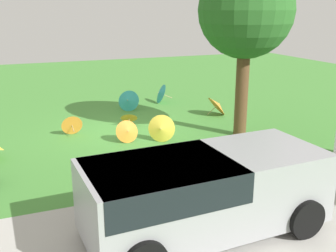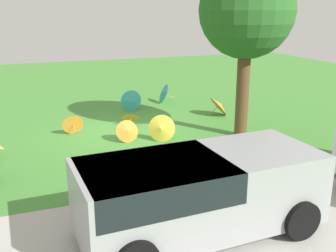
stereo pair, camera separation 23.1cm
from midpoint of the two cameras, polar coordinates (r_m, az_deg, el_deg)
The scene contains 11 objects.
ground at distance 13.92m, azimuth -5.69°, elevation -0.87°, with size 40.00×40.00×0.00m, color #478C38.
road_strip at distance 8.00m, azimuth 7.86°, elevation -14.85°, with size 40.00×4.21×0.01m, color #B2AFA8.
van_dark at distance 7.51m, azimuth 4.46°, elevation -9.10°, with size 4.68×2.29×1.53m.
shade_tree at distance 13.10m, azimuth 11.75°, elevation 15.74°, with size 3.02×3.02×5.60m.
parasol_orange_0 at distance 13.90m, azimuth -13.04°, elevation 0.28°, with size 0.71×0.60×0.71m.
parasol_yellow_0 at distance 12.73m, azimuth -0.45°, elevation -0.37°, with size 0.92×0.90×0.89m.
parasol_orange_2 at distance 14.62m, azimuth -4.99°, elevation 1.36°, with size 0.74×0.69×0.58m.
parasol_orange_3 at distance 12.79m, azimuth -5.30°, elevation -0.75°, with size 0.76×0.72×0.72m.
parasol_teal_0 at distance 16.74m, azimuth -5.05°, elevation 3.69°, with size 1.03×0.94×0.88m.
parasol_teal_1 at distance 18.06m, azimuth -0.48°, elevation 4.72°, with size 0.87×0.95×0.88m.
parasol_orange_4 at distance 16.10m, azimuth 7.82°, elevation 2.98°, with size 0.87×1.03×0.83m.
Camera 2 is at (3.27, 12.89, 4.16)m, focal length 42.52 mm.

